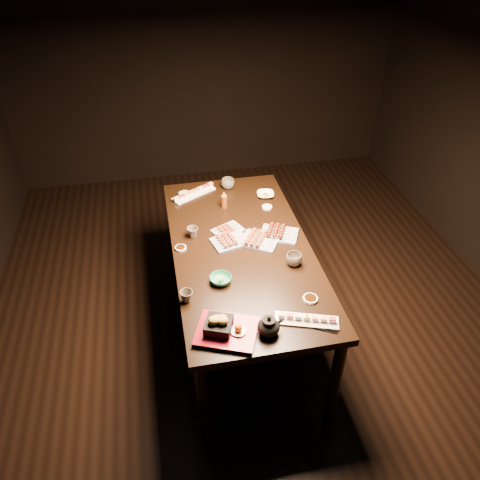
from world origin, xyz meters
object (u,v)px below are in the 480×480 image
Objects in this scene: teacup_mid_right at (294,259)px; teacup_far_left at (193,232)px; sushi_platter_far at (194,192)px; edamame_bowl_cream at (265,195)px; yakitori_plate_center at (230,239)px; sushi_platter_near at (307,319)px; dining_table at (241,289)px; teapot at (269,325)px; condiment_bottle at (224,200)px; edamame_bowl_green at (221,279)px; teacup_far_right at (228,184)px; teacup_near_left at (187,296)px; yakitori_plate_left at (228,228)px; tempura_tray at (226,326)px; yakitori_plate_right at (259,239)px.

teacup_mid_right reaches higher than teacup_far_left.
edamame_bowl_cream is (0.54, -0.14, -0.01)m from sushi_platter_far.
yakitori_plate_center is (0.16, -0.65, 0.01)m from sushi_platter_far.
dining_table is at bearing 125.21° from sushi_platter_near.
condiment_bottle reaches higher than teapot.
yakitori_plate_center is at bearing -26.27° from teacup_far_left.
dining_table is 0.66m from condiment_bottle.
edamame_bowl_green is 1.31× the size of teacup_far_right.
teacup_far_left is (0.11, 0.61, 0.00)m from teacup_near_left.
edamame_bowl_cream is at bearing 104.56° from sushi_platter_near.
teapot is at bearing -100.29° from yakitori_plate_center.
edamame_bowl_green is (0.04, -1.03, -0.00)m from sushi_platter_far.
sushi_platter_far is 1.16m from teacup_near_left.
teapot is at bearing -72.70° from teacup_far_left.
teacup_far_right is at bearing 53.26° from yakitori_plate_left.
tempura_tray reaches higher than teacup_near_left.
teacup_far_left is at bearing 52.79° from sushi_platter_far.
teapot is at bearing -92.09° from teacup_far_right.
edamame_bowl_green is at bearing -119.33° from dining_table.
teacup_far_right reaches higher than dining_table.
yakitori_plate_center is 3.05× the size of teacup_far_left.
dining_table is 23.88× the size of teacup_near_left.
sushi_platter_near is at bearing -50.29° from yakitori_plate_right.
yakitori_plate_center is 0.13m from yakitori_plate_left.
sushi_platter_near is 4.62× the size of teacup_near_left.
sushi_platter_near is 1.44× the size of yakitori_plate_right.
yakitori_plate_center is 1.78× the size of edamame_bowl_cream.
sushi_platter_near is at bearing -84.41° from yakitori_plate_center.
edamame_bowl_green is (-0.13, -0.50, -0.00)m from yakitori_plate_left.
teacup_far_left is at bearing 151.41° from dining_table.
sushi_platter_near is 1.76× the size of yakitori_plate_left.
edamame_bowl_green is 1.73× the size of teacup_far_left.
teacup_far_right is (0.35, 0.58, 0.00)m from teacup_far_left.
tempura_tray is (-0.17, -0.91, 0.03)m from yakitori_plate_left.
condiment_bottle is at bearing -105.84° from teacup_far_right.
teacup_mid_right is at bearing -66.73° from condiment_bottle.
edamame_bowl_cream is at bearing 40.10° from yakitori_plate_center.
edamame_bowl_cream is 0.91× the size of teapot.
yakitori_plate_center is 2.35× the size of teacup_mid_right.
yakitori_plate_left is 0.93m from tempura_tray.
sushi_platter_near is 3.45× the size of teacup_far_right.
yakitori_plate_center reaches higher than edamame_bowl_cream.
dining_table is 0.85m from sushi_platter_near.
teacup_mid_right is (0.07, 0.48, 0.02)m from sushi_platter_near.
teacup_near_left is at bearing -110.85° from teacup_far_right.
condiment_bottle is (-0.03, 0.49, 0.44)m from dining_table.
sushi_platter_near is at bearing -78.56° from condiment_bottle.
teacup_near_left is (-0.53, -0.46, 0.00)m from yakitori_plate_right.
dining_table is 0.76m from edamame_bowl_cream.
teacup_far_right is (0.24, 1.07, 0.02)m from edamame_bowl_green.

